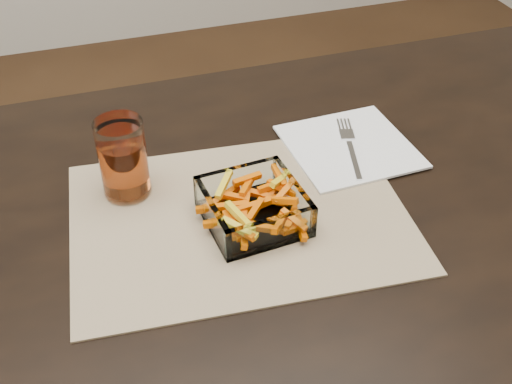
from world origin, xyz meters
TOP-DOWN VIEW (x-y plane):
  - dining_table at (0.00, 0.00)m, footprint 1.60×0.90m
  - placemat at (-0.03, 0.04)m, footprint 0.48×0.37m
  - glass_bowl at (-0.02, 0.03)m, footprint 0.13×0.13m
  - tumbler at (-0.17, 0.14)m, footprint 0.07×0.07m
  - napkin at (0.18, 0.15)m, footprint 0.19×0.19m
  - fork at (0.18, 0.14)m, footprint 0.06×0.16m

SIDE VIEW (x-z plane):
  - dining_table at x=0.00m, z-range 0.29..1.04m
  - placemat at x=-0.03m, z-range 0.75..0.75m
  - napkin at x=0.18m, z-range 0.75..0.76m
  - fork at x=0.18m, z-range 0.76..0.76m
  - glass_bowl at x=-0.02m, z-range 0.75..0.80m
  - tumbler at x=-0.17m, z-range 0.75..0.86m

